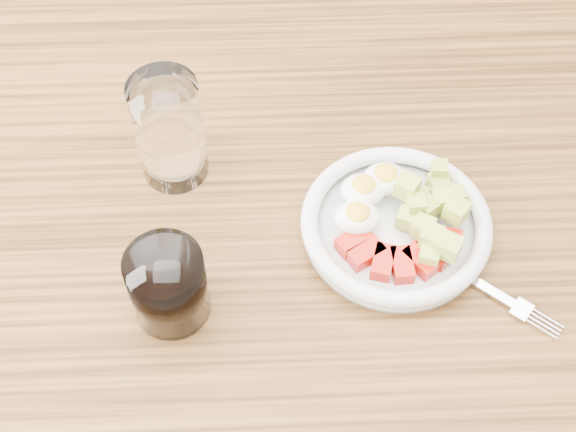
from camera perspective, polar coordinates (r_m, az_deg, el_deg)
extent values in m
cube|color=brown|center=(0.87, 0.68, -2.38)|extent=(1.50, 0.90, 0.04)
cylinder|color=silver|center=(0.86, 7.60, -1.04)|extent=(0.20, 0.20, 0.01)
torus|color=silver|center=(0.85, 7.71, -0.49)|extent=(0.20, 0.20, 0.02)
cube|color=#B6170B|center=(0.84, 4.70, -1.81)|extent=(0.04, 0.04, 0.02)
cube|color=#B6170B|center=(0.83, 5.56, -2.71)|extent=(0.04, 0.04, 0.02)
cube|color=#B6170B|center=(0.82, 6.76, -3.30)|extent=(0.03, 0.04, 0.02)
cube|color=#B6170B|center=(0.83, 8.11, -3.46)|extent=(0.02, 0.04, 0.02)
cube|color=#B6170B|center=(0.83, 9.38, -3.19)|extent=(0.04, 0.04, 0.02)
cube|color=#B6170B|center=(0.84, 10.38, -2.52)|extent=(0.04, 0.04, 0.02)
cube|color=#B6170B|center=(0.85, 10.97, -1.58)|extent=(0.04, 0.03, 0.02)
ellipsoid|color=white|center=(0.86, 5.36, 1.85)|extent=(0.05, 0.04, 0.03)
ellipsoid|color=yellow|center=(0.85, 5.41, 2.27)|extent=(0.03, 0.03, 0.01)
ellipsoid|color=white|center=(0.87, 6.91, 2.63)|extent=(0.05, 0.04, 0.03)
ellipsoid|color=yellow|center=(0.86, 6.98, 3.05)|extent=(0.03, 0.03, 0.01)
ellipsoid|color=white|center=(0.84, 4.95, -0.11)|extent=(0.05, 0.04, 0.03)
ellipsoid|color=yellow|center=(0.83, 5.00, 0.30)|extent=(0.03, 0.03, 0.01)
cube|color=#C1CB4E|center=(0.86, 10.84, 1.10)|extent=(0.02, 0.02, 0.02)
cube|color=#C1CB4E|center=(0.85, 8.47, 2.06)|extent=(0.03, 0.03, 0.02)
cube|color=#C1CB4E|center=(0.83, 10.14, -1.51)|extent=(0.03, 0.03, 0.02)
cube|color=#C1CB4E|center=(0.87, 9.40, 1.32)|extent=(0.02, 0.02, 0.02)
cube|color=#C1CB4E|center=(0.85, 8.42, -0.16)|extent=(0.02, 0.02, 0.02)
cube|color=#C1CB4E|center=(0.88, 10.61, 2.25)|extent=(0.02, 0.02, 0.02)
cube|color=#C1CB4E|center=(0.85, 9.10, 0.79)|extent=(0.02, 0.02, 0.02)
cube|color=#C1CB4E|center=(0.83, 10.59, -1.57)|extent=(0.03, 0.03, 0.02)
cube|color=#C1CB4E|center=(0.82, 10.00, -2.81)|extent=(0.02, 0.02, 0.02)
cube|color=#C1CB4E|center=(0.87, 11.79, 1.39)|extent=(0.02, 0.02, 0.02)
cube|color=#C1CB4E|center=(0.85, 9.92, 0.58)|extent=(0.03, 0.03, 0.02)
cube|color=#C1CB4E|center=(0.83, 11.46, -2.23)|extent=(0.02, 0.02, 0.02)
cube|color=#C1CB4E|center=(0.89, 10.62, 2.36)|extent=(0.03, 0.03, 0.02)
cube|color=#C1CB4E|center=(0.83, 10.22, -2.75)|extent=(0.02, 0.02, 0.02)
cube|color=#C1CB4E|center=(0.84, 9.58, -0.82)|extent=(0.03, 0.03, 0.02)
cube|color=#C1CB4E|center=(0.82, 11.38, -2.17)|extent=(0.03, 0.03, 0.02)
cube|color=#C1CB4E|center=(0.88, 10.71, 3.28)|extent=(0.02, 0.02, 0.02)
cube|color=#C1CB4E|center=(0.87, 11.66, 1.06)|extent=(0.03, 0.03, 0.02)
cube|color=#C1CB4E|center=(0.85, 11.88, 0.36)|extent=(0.03, 0.03, 0.02)
cube|color=#C1CB4E|center=(0.88, 11.68, 1.51)|extent=(0.02, 0.02, 0.02)
cube|color=#C1CB4E|center=(0.85, 10.07, -1.07)|extent=(0.02, 0.02, 0.02)
cube|color=#C1CB4E|center=(0.83, 10.52, -1.84)|extent=(0.03, 0.03, 0.02)
cube|color=black|center=(0.85, 10.14, -2.76)|extent=(0.08, 0.07, 0.01)
cube|color=silver|center=(0.84, 14.42, -5.31)|extent=(0.05, 0.04, 0.00)
cube|color=silver|center=(0.84, 16.28, -6.40)|extent=(0.03, 0.03, 0.00)
cylinder|color=silver|center=(0.84, 17.58, -7.67)|extent=(0.03, 0.02, 0.00)
cylinder|color=silver|center=(0.84, 17.73, -7.42)|extent=(0.03, 0.02, 0.00)
cylinder|color=silver|center=(0.84, 17.88, -7.18)|extent=(0.03, 0.02, 0.00)
cylinder|color=silver|center=(0.85, 18.02, -6.93)|extent=(0.03, 0.02, 0.00)
cylinder|color=white|center=(0.87, -8.44, 6.04)|extent=(0.07, 0.07, 0.13)
cylinder|color=white|center=(0.79, -8.53, -4.91)|extent=(0.08, 0.08, 0.09)
cylinder|color=black|center=(0.79, -8.51, -4.99)|extent=(0.07, 0.07, 0.07)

